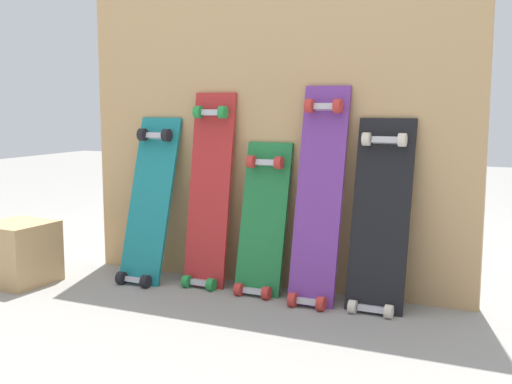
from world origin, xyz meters
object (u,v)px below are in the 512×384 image
Objects in this scene: skateboard_teal at (149,207)px; skateboard_red at (209,198)px; skateboard_green at (262,227)px; skateboard_black at (380,224)px; wooden_crate at (19,253)px; skateboard_purple at (318,204)px.

skateboard_teal is 0.29m from skateboard_red.
skateboard_black reaches higher than skateboard_green.
skateboard_teal is 0.55m from skateboard_green.
wooden_crate is at bearing -155.83° from skateboard_red.
skateboard_green is 1.10m from wooden_crate.
skateboard_red reaches higher than wooden_crate.
skateboard_red reaches higher than skateboard_green.
skateboard_green is at bearing 175.59° from skateboard_purple.
skateboard_black is at bearing -0.83° from skateboard_green.
skateboard_red is at bearing 9.53° from skateboard_teal.
skateboard_purple is (0.25, -0.02, 0.12)m from skateboard_green.
skateboard_red reaches higher than skateboard_teal.
skateboard_purple is 0.26m from skateboard_black.
skateboard_teal is 0.80m from skateboard_purple.
skateboard_red is 3.34× the size of wooden_crate.
wooden_crate is at bearing -161.98° from skateboard_green.
wooden_crate is (-1.03, -0.34, -0.14)m from skateboard_green.
skateboard_red reaches higher than skateboard_black.
skateboard_teal is 0.86× the size of skateboard_purple.
wooden_crate is at bearing -148.59° from skateboard_teal.
skateboard_black is (0.25, 0.01, -0.06)m from skateboard_purple.
skateboard_green is 2.58× the size of wooden_crate.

